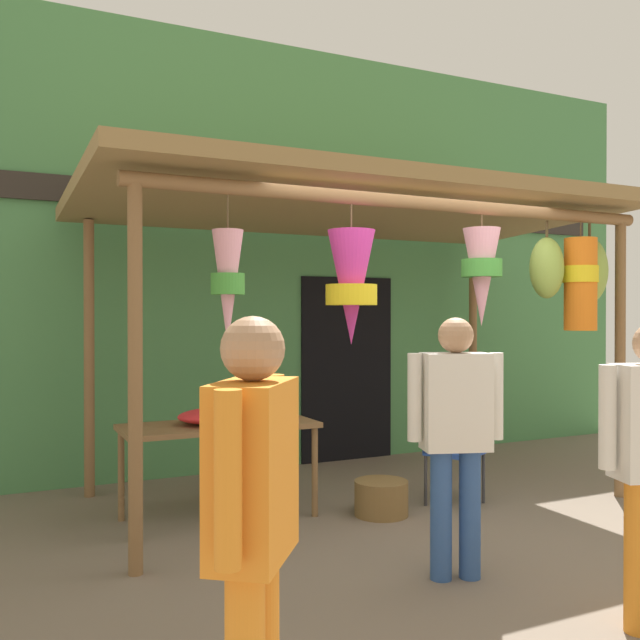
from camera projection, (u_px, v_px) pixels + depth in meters
ground_plane at (410, 524)px, 5.30m from camera, size 30.00×30.00×0.00m
shop_facade at (286, 257)px, 7.45m from camera, size 9.26×0.29×4.42m
market_stall_canopy at (374, 225)px, 5.94m from camera, size 4.68×2.53×2.66m
display_table at (219, 433)px, 5.44m from camera, size 1.50×0.64×0.74m
flower_heap_on_table at (227, 415)px, 5.45m from camera, size 0.75×0.52×0.13m
folding_chair at (446, 443)px, 5.89m from camera, size 0.54×0.54×0.84m
wicker_basket_by_table at (381, 498)px, 5.54m from camera, size 0.43×0.43×0.27m
vendor_in_orange at (253, 514)px, 2.31m from camera, size 0.42×0.49×1.59m
shopper_by_bananas at (456, 425)px, 4.20m from camera, size 0.57×0.34×1.58m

